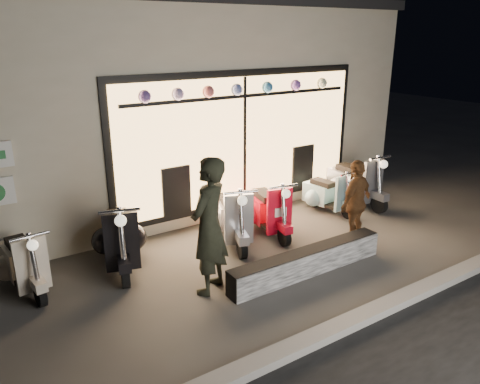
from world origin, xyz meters
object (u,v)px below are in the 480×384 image
object	(u,v)px
scooter_red	(266,209)
woman	(356,202)
graffiti_barrier	(307,262)
scooter_silver	(231,216)
man	(209,226)

from	to	relation	value
scooter_red	woman	bearing A→B (deg)	-42.56
graffiti_barrier	scooter_silver	bearing A→B (deg)	99.09
graffiti_barrier	scooter_red	distance (m)	1.79
scooter_silver	graffiti_barrier	bearing A→B (deg)	-61.53
graffiti_barrier	man	size ratio (longest dim) A/B	1.40
graffiti_barrier	scooter_red	size ratio (longest dim) A/B	1.90
graffiti_barrier	scooter_red	xyz separation A→B (m)	(0.48, 1.71, 0.22)
graffiti_barrier	woman	bearing A→B (deg)	16.26
scooter_red	woman	size ratio (longest dim) A/B	0.97
man	scooter_red	bearing A→B (deg)	-179.10
graffiti_barrier	scooter_silver	xyz separation A→B (m)	(-0.28, 1.74, 0.24)
scooter_silver	scooter_red	world-z (taller)	scooter_silver
graffiti_barrier	man	distance (m)	1.72
woman	scooter_red	bearing A→B (deg)	-68.46
scooter_red	woman	xyz separation A→B (m)	(0.96, -1.30, 0.34)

